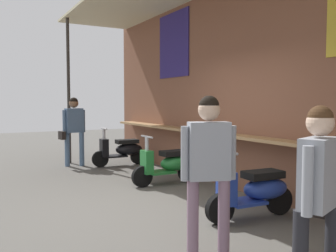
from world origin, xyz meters
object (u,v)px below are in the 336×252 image
Objects in this scene: shopper_passing at (209,159)px; scooter_black at (123,150)px; scooter_blue at (256,190)px; shopper_with_handbag at (74,124)px; shopper_browsing at (319,186)px; scooter_green at (169,164)px.

scooter_black is at bearing -172.91° from shopper_passing.
shopper_with_handbag reaches higher than scooter_blue.
shopper_passing reaches higher than shopper_browsing.
scooter_green is 0.89× the size of shopper_browsing.
shopper_with_handbag is 6.09m from shopper_passing.
scooter_green is 3.16m from shopper_with_handbag.
scooter_black is at bearing -85.91° from scooter_blue.
scooter_black and scooter_blue have the same top height.
shopper_passing is (6.09, -0.23, -0.02)m from shopper_with_handbag.
scooter_blue is 0.82× the size of shopper_with_handbag.
shopper_with_handbag is 1.08× the size of shopper_browsing.
scooter_green is 0.82× the size of shopper_with_handbag.
shopper_with_handbag is (-5.33, -1.10, 0.66)m from scooter_blue.
shopper_with_handbag reaches higher than scooter_black.
shopper_browsing is 0.95× the size of shopper_passing.
shopper_browsing is 1.15m from shopper_passing.
shopper_with_handbag is at bearing -68.90° from scooter_green.
shopper_passing is at bearing -6.94° from shopper_browsing.
scooter_green is at bearing -85.91° from scooter_blue.
scooter_blue is at bearing 90.22° from scooter_green.
shopper_passing is at bearing 33.79° from scooter_blue.
scooter_green and scooter_blue have the same top height.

